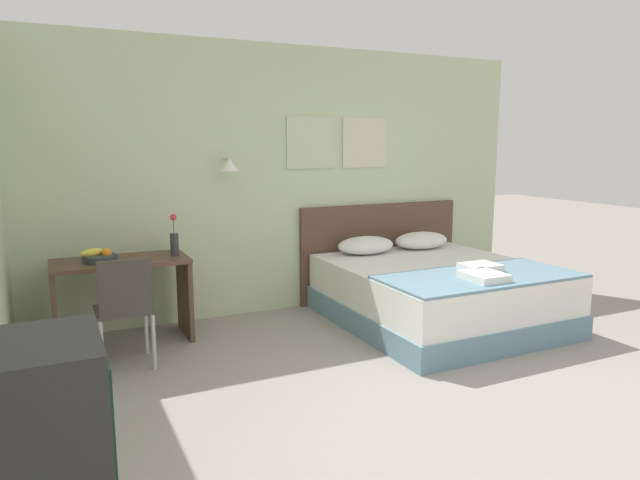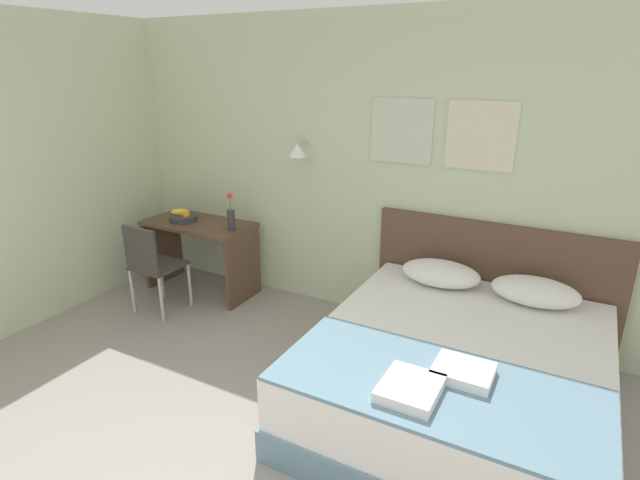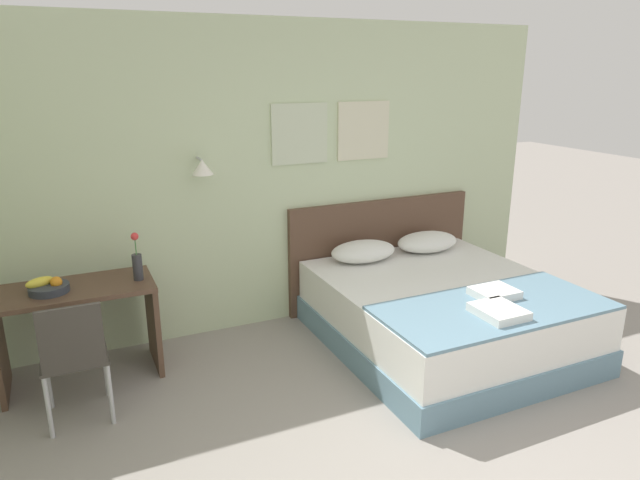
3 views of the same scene
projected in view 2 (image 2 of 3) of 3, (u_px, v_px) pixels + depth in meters
wall_back at (364, 171)px, 4.37m from camera, size 5.66×0.31×2.65m
bed at (456, 376)px, 3.28m from camera, size 1.81×2.02×0.56m
headboard at (491, 284)px, 4.06m from camera, size 1.93×0.06×1.04m
pillow_left at (441, 273)px, 3.94m from camera, size 0.62×0.39×0.18m
pillow_right at (535, 291)px, 3.63m from camera, size 0.62×0.39×0.18m
throw_blanket at (434, 386)px, 2.70m from camera, size 1.75×0.81×0.02m
folded_towel_near_foot at (463, 372)px, 2.75m from camera, size 0.32×0.27×0.06m
folded_towel_mid_bed at (410, 388)px, 2.61m from camera, size 0.30×0.34×0.06m
desk at (200, 244)px, 5.02m from camera, size 1.10×0.55×0.73m
desk_chair at (151, 262)px, 4.54m from camera, size 0.41×0.41×0.87m
fruit_bowl at (183, 217)px, 4.98m from camera, size 0.29×0.27×0.11m
flower_vase at (231, 216)px, 4.67m from camera, size 0.07×0.07×0.36m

